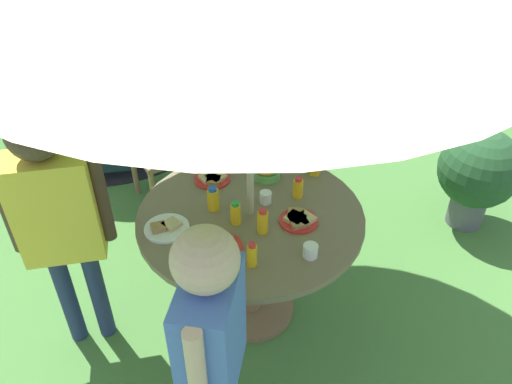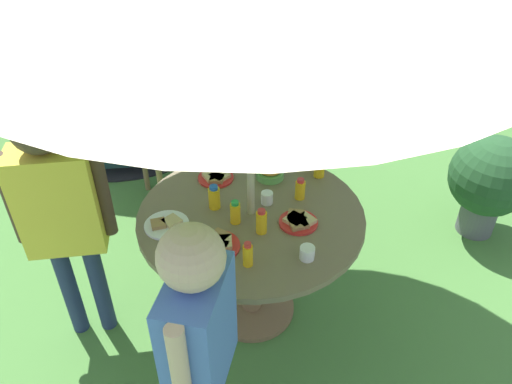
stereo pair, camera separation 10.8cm
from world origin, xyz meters
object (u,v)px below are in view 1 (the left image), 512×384
(dome_tent, at_px, (94,38))
(juice_bottle_spot_a, at_px, (252,255))
(plate_far_right, at_px, (299,219))
(juice_bottle_center_front, at_px, (263,221))
(child_in_blue_shirt, at_px, (211,334))
(cup_near, at_px, (310,251))
(plate_center_back, at_px, (167,228))
(child_in_white_shirt, at_px, (194,127))
(juice_bottle_mid_right, at_px, (298,188))
(garden_table, at_px, (251,237))
(plate_back_edge, at_px, (212,178))
(snack_bowl, at_px, (266,172))
(juice_bottle_mid_left, at_px, (213,199))
(wooden_chair, at_px, (160,128))
(plate_front_edge, at_px, (220,246))
(cup_far, at_px, (266,197))
(child_in_yellow_shirt, at_px, (56,208))
(juice_bottle_far_left, at_px, (315,165))
(juice_bottle_near_right, at_px, (303,157))
(potted_plant, at_px, (478,172))
(juice_bottle_near_left, at_px, (236,213))

(dome_tent, bearing_deg, juice_bottle_spot_a, -71.60)
(plate_far_right, xyz_separation_m, juice_bottle_center_front, (-0.18, -0.05, 0.05))
(child_in_blue_shirt, xyz_separation_m, cup_near, (0.45, 0.47, -0.09))
(plate_center_back, height_order, juice_bottle_center_front, juice_bottle_center_front)
(child_in_white_shirt, relative_size, juice_bottle_mid_right, 10.42)
(garden_table, bearing_deg, plate_back_edge, 120.42)
(garden_table, xyz_separation_m, snack_bowl, (0.12, 0.31, 0.19))
(child_in_white_shirt, distance_m, juice_bottle_mid_left, 0.74)
(juice_bottle_center_front, bearing_deg, plate_back_edge, 116.15)
(wooden_chair, relative_size, plate_front_edge, 4.81)
(plate_front_edge, relative_size, cup_far, 3.35)
(child_in_yellow_shirt, relative_size, juice_bottle_far_left, 11.72)
(plate_far_right, height_order, juice_bottle_mid_right, juice_bottle_mid_right)
(juice_bottle_near_right, bearing_deg, garden_table, -130.35)
(cup_near, distance_m, cup_far, 0.44)
(juice_bottle_center_front, xyz_separation_m, cup_near, (0.19, -0.19, -0.03))
(garden_table, height_order, plate_front_edge, plate_front_edge)
(child_in_blue_shirt, height_order, juice_bottle_mid_right, child_in_blue_shirt)
(plate_back_edge, relative_size, cup_far, 3.05)
(child_in_yellow_shirt, bearing_deg, plate_front_edge, -17.65)
(potted_plant, bearing_deg, juice_bottle_near_right, -169.42)
(plate_center_back, distance_m, juice_bottle_near_left, 0.34)
(snack_bowl, bearing_deg, child_in_yellow_shirt, -159.02)
(plate_far_right, distance_m, juice_bottle_mid_right, 0.21)
(potted_plant, bearing_deg, juice_bottle_spot_a, -148.41)
(cup_far, bearing_deg, juice_bottle_mid_left, -175.15)
(juice_bottle_near_left, xyz_separation_m, cup_near, (0.31, -0.27, -0.03))
(wooden_chair, distance_m, plate_back_edge, 0.97)
(child_in_blue_shirt, bearing_deg, juice_bottle_mid_right, -12.30)
(cup_near, bearing_deg, child_in_yellow_shirt, 167.11)
(dome_tent, height_order, juice_bottle_center_front, dome_tent)
(juice_bottle_center_front, bearing_deg, plate_far_right, 16.06)
(plate_back_edge, xyz_separation_m, cup_far, (0.26, -0.23, 0.02))
(garden_table, bearing_deg, cup_far, 41.99)
(juice_bottle_mid_left, bearing_deg, child_in_white_shirt, 96.91)
(plate_front_edge, bearing_deg, child_in_blue_shirt, -95.50)
(child_in_yellow_shirt, xyz_separation_m, plate_far_right, (1.12, -0.01, -0.16))
(wooden_chair, distance_m, potted_plant, 2.18)
(child_in_yellow_shirt, distance_m, juice_bottle_far_left, 1.34)
(potted_plant, bearing_deg, cup_near, -144.39)
(plate_center_back, xyz_separation_m, plate_far_right, (0.64, -0.01, 0.00))
(plate_back_edge, xyz_separation_m, juice_bottle_near_right, (0.51, 0.09, 0.05))
(juice_bottle_near_right, bearing_deg, juice_bottle_near_left, -131.76)
(child_in_yellow_shirt, xyz_separation_m, juice_bottle_mid_left, (0.71, 0.13, -0.11))
(dome_tent, height_order, plate_front_edge, dome_tent)
(potted_plant, xyz_separation_m, plate_back_edge, (-1.76, -0.32, 0.30))
(cup_far, bearing_deg, juice_bottle_near_left, -138.35)
(child_in_white_shirt, bearing_deg, juice_bottle_near_right, 37.80)
(wooden_chair, distance_m, juice_bottle_near_left, 1.36)
(child_in_white_shirt, relative_size, juice_bottle_center_front, 9.35)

